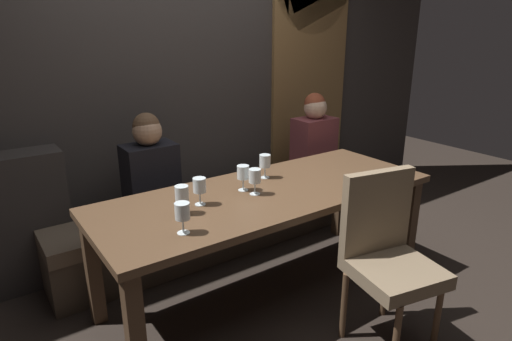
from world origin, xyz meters
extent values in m
plane|color=black|center=(0.00, 0.00, 0.00)|extent=(9.00, 9.00, 0.00)
cube|color=#383330|center=(0.00, 1.22, 1.50)|extent=(6.00, 0.12, 3.00)
cube|color=olive|center=(1.35, 1.15, 1.05)|extent=(0.90, 0.05, 2.10)
cube|color=#493422|center=(-1.03, -0.35, 0.35)|extent=(0.08, 0.08, 0.69)
cube|color=#493422|center=(1.03, -0.35, 0.35)|extent=(0.08, 0.08, 0.69)
cube|color=#493422|center=(-1.03, 0.35, 0.35)|extent=(0.08, 0.08, 0.69)
cube|color=#493422|center=(1.03, 0.35, 0.35)|extent=(0.08, 0.08, 0.69)
cube|color=brown|center=(0.00, 0.00, 0.72)|extent=(2.20, 0.84, 0.04)
cube|color=#40352A|center=(0.00, 0.70, 0.17)|extent=(2.50, 0.40, 0.35)
cube|color=brown|center=(0.00, 0.70, 0.40)|extent=(2.50, 0.44, 0.10)
cylinder|color=brown|center=(0.09, -0.98, 0.21)|extent=(0.04, 0.04, 0.42)
cylinder|color=brown|center=(0.45, -0.98, 0.21)|extent=(0.04, 0.04, 0.42)
cylinder|color=brown|center=(0.09, -0.62, 0.21)|extent=(0.04, 0.04, 0.42)
cylinder|color=brown|center=(0.45, -0.62, 0.21)|extent=(0.04, 0.04, 0.42)
cube|color=#7F6B51|center=(0.27, -0.80, 0.46)|extent=(0.52, 0.52, 0.08)
cube|color=#7F6B51|center=(0.31, -0.61, 0.74)|extent=(0.44, 0.15, 0.48)
cube|color=black|center=(-0.48, 0.73, 0.70)|extent=(0.36, 0.24, 0.51)
sphere|color=tan|center=(-0.48, 0.73, 1.05)|extent=(0.20, 0.20, 0.20)
sphere|color=brown|center=(-0.48, 0.74, 1.08)|extent=(0.18, 0.18, 0.18)
cube|color=brown|center=(1.04, 0.71, 0.71)|extent=(0.36, 0.24, 0.51)
sphere|color=#DBB293|center=(1.04, 0.71, 1.05)|extent=(0.20, 0.20, 0.20)
sphere|color=brown|center=(1.04, 0.72, 1.09)|extent=(0.18, 0.18, 0.18)
cylinder|color=silver|center=(-0.46, 0.04, 0.74)|extent=(0.06, 0.06, 0.00)
cylinder|color=silver|center=(-0.46, 0.04, 0.78)|extent=(0.01, 0.01, 0.07)
cylinder|color=silver|center=(-0.46, 0.04, 0.86)|extent=(0.08, 0.08, 0.08)
cylinder|color=silver|center=(-0.60, -0.02, 0.74)|extent=(0.06, 0.06, 0.00)
cylinder|color=silver|center=(-0.60, -0.02, 0.78)|extent=(0.01, 0.01, 0.07)
cylinder|color=silver|center=(-0.60, -0.02, 0.86)|extent=(0.08, 0.08, 0.08)
cylinder|color=silver|center=(-0.13, 0.09, 0.74)|extent=(0.06, 0.06, 0.00)
cylinder|color=silver|center=(-0.13, 0.09, 0.78)|extent=(0.01, 0.01, 0.07)
cylinder|color=silver|center=(-0.13, 0.09, 0.86)|extent=(0.08, 0.08, 0.08)
cylinder|color=maroon|center=(-0.13, 0.09, 0.84)|extent=(0.07, 0.07, 0.03)
cylinder|color=silver|center=(-0.10, -0.01, 0.74)|extent=(0.06, 0.06, 0.00)
cylinder|color=silver|center=(-0.10, -0.01, 0.78)|extent=(0.01, 0.01, 0.07)
cylinder|color=silver|center=(-0.10, -0.01, 0.86)|extent=(0.08, 0.08, 0.08)
cylinder|color=gold|center=(-0.10, -0.01, 0.84)|extent=(0.07, 0.07, 0.03)
cylinder|color=silver|center=(-0.70, -0.23, 0.74)|extent=(0.06, 0.06, 0.00)
cylinder|color=silver|center=(-0.70, -0.23, 0.78)|extent=(0.01, 0.01, 0.07)
cylinder|color=silver|center=(-0.70, -0.23, 0.86)|extent=(0.08, 0.08, 0.08)
cylinder|color=gold|center=(-0.70, -0.23, 0.84)|extent=(0.07, 0.07, 0.03)
cylinder|color=silver|center=(0.13, 0.21, 0.74)|extent=(0.06, 0.06, 0.00)
cylinder|color=silver|center=(0.13, 0.21, 0.78)|extent=(0.01, 0.01, 0.07)
cylinder|color=silver|center=(0.13, 0.21, 0.86)|extent=(0.08, 0.08, 0.08)
cube|color=silver|center=(0.68, -0.31, 0.74)|extent=(0.02, 0.17, 0.01)
camera|label=1|loc=(-1.54, -2.05, 1.73)|focal=30.44mm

